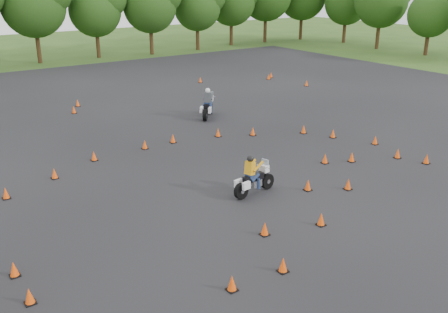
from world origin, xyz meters
TOP-DOWN VIEW (x-y plane):
  - ground at (0.00, 0.00)m, footprint 140.00×140.00m
  - asphalt_pad at (0.00, 6.00)m, footprint 62.00×62.00m
  - treeline at (3.89, 34.86)m, footprint 86.65×32.44m
  - traffic_cones at (0.47, 5.58)m, footprint 36.85×32.49m
  - rider_grey at (5.26, 13.26)m, footprint 2.23×2.30m
  - rider_yellow at (0.37, 2.35)m, footprint 2.23×0.94m

SIDE VIEW (x-z plane):
  - ground at x=0.00m, z-range 0.00..0.00m
  - asphalt_pad at x=0.00m, z-range 0.01..0.01m
  - traffic_cones at x=0.47m, z-range 0.01..0.46m
  - rider_yellow at x=0.37m, z-range 0.00..1.67m
  - rider_grey at x=5.26m, z-range 0.00..1.90m
  - treeline at x=3.89m, z-range -0.70..9.88m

